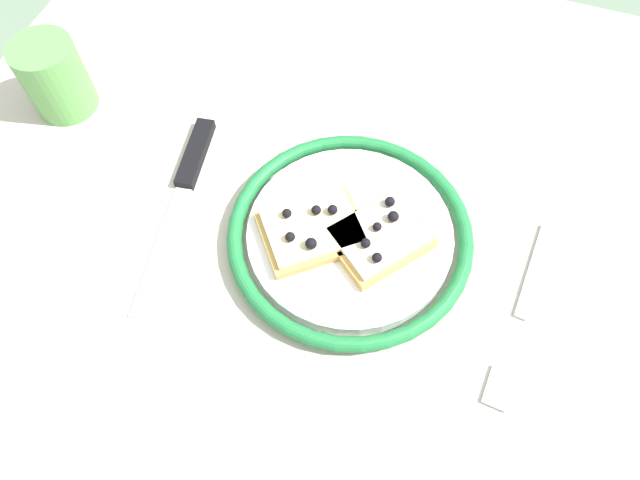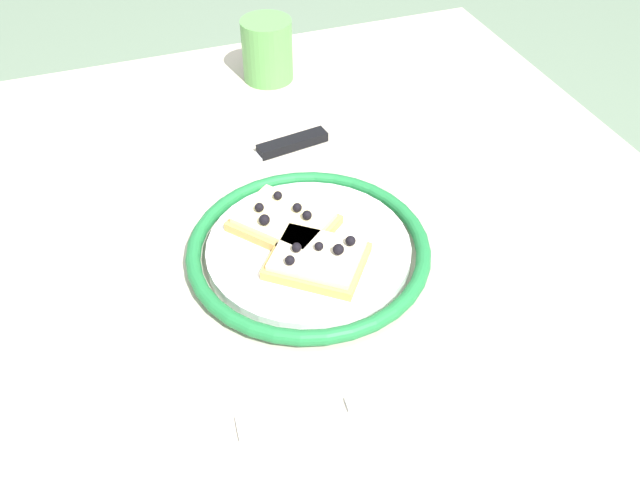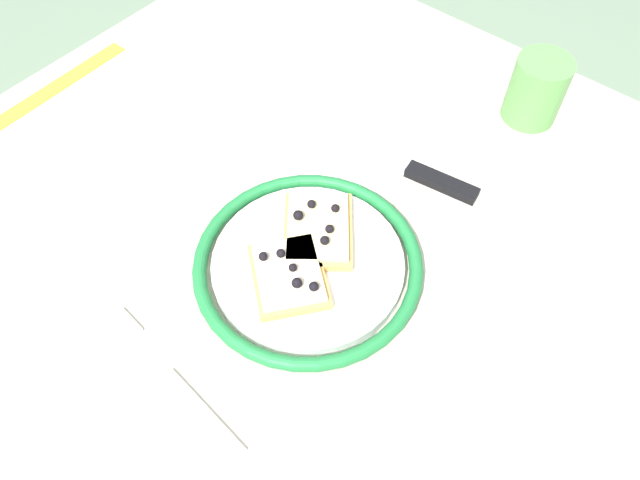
# 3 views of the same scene
# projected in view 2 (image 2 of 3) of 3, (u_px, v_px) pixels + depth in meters

# --- Properties ---
(dining_table) EXTENTS (0.97, 0.94, 0.71)m
(dining_table) POSITION_uv_depth(u_px,v_px,m) (284.00, 321.00, 0.74)
(dining_table) COLOR #BCB29E
(dining_table) RESTS_ON ground_plane
(plate) EXTENTS (0.25, 0.25, 0.02)m
(plate) POSITION_uv_depth(u_px,v_px,m) (307.00, 247.00, 0.68)
(plate) COLOR white
(plate) RESTS_ON dining_table
(pizza_slice_near) EXTENTS (0.11, 0.12, 0.03)m
(pizza_slice_near) POSITION_uv_depth(u_px,v_px,m) (317.00, 259.00, 0.65)
(pizza_slice_near) COLOR tan
(pizza_slice_near) RESTS_ON plate
(pizza_slice_far) EXTENTS (0.12, 0.12, 0.03)m
(pizza_slice_far) POSITION_uv_depth(u_px,v_px,m) (284.00, 221.00, 0.69)
(pizza_slice_far) COLOR tan
(pizza_slice_far) RESTS_ON plate
(knife) EXTENTS (0.05, 0.24, 0.01)m
(knife) POSITION_uv_depth(u_px,v_px,m) (268.00, 151.00, 0.82)
(knife) COLOR silver
(knife) RESTS_ON dining_table
(fork) EXTENTS (0.04, 0.20, 0.00)m
(fork) POSITION_uv_depth(u_px,v_px,m) (355.00, 404.00, 0.55)
(fork) COLOR silver
(fork) RESTS_ON dining_table
(cup) EXTENTS (0.07, 0.07, 0.09)m
(cup) POSITION_uv_depth(u_px,v_px,m) (267.00, 50.00, 0.93)
(cup) COLOR #599E4C
(cup) RESTS_ON dining_table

